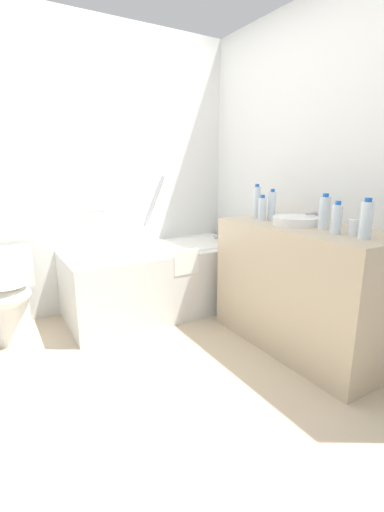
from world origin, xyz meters
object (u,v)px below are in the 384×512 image
object	(u,v)px
toilet	(9,296)
sink_faucet	(315,218)
water_bottle_1	(366,220)
water_bottle_4	(272,206)
water_bottle_0	(324,213)
sink_basin	(296,221)
drinking_glass_0	(354,227)
water_bottle_3	(256,202)
bathtub	(159,277)
water_bottle_2	(262,209)
water_bottle_5	(337,219)

from	to	relation	value
toilet	sink_faucet	world-z (taller)	sink_faucet
water_bottle_1	water_bottle_4	size ratio (longest dim) A/B	0.98
water_bottle_4	water_bottle_0	bearing A→B (deg)	-88.04
sink_basin	water_bottle_4	distance (m)	0.25
sink_faucet	water_bottle_1	xyz separation A→B (m)	(-0.25, -0.55, 0.07)
toilet	drinking_glass_0	size ratio (longest dim) A/B	7.32
water_bottle_3	drinking_glass_0	world-z (taller)	water_bottle_3
sink_basin	water_bottle_0	distance (m)	0.24
water_bottle_3	drinking_glass_0	bearing A→B (deg)	-88.99
sink_basin	sink_faucet	bearing A→B (deg)	-0.00
bathtub	drinking_glass_0	distance (m)	1.68
sink_faucet	water_bottle_4	xyz separation A→B (m)	(-0.20, 0.24, 0.07)
water_bottle_1	water_bottle_2	distance (m)	0.82
water_bottle_1	drinking_glass_0	distance (m)	0.12
water_bottle_0	water_bottle_4	xyz separation A→B (m)	(-0.02, 0.46, 0.00)
water_bottle_0	water_bottle_3	world-z (taller)	water_bottle_3
water_bottle_0	water_bottle_1	xyz separation A→B (m)	(-0.07, -0.33, -0.00)
bathtub	water_bottle_4	distance (m)	1.17
water_bottle_5	water_bottle_3	bearing A→B (deg)	86.73
bathtub	toilet	size ratio (longest dim) A/B	2.33
toilet	water_bottle_3	world-z (taller)	water_bottle_3
bathtub	sink_faucet	xyz separation A→B (m)	(0.78, -1.00, 0.60)
sink_basin	water_bottle_2	distance (m)	0.28
sink_faucet	water_bottle_2	size ratio (longest dim) A/B	0.80
water_bottle_4	drinking_glass_0	world-z (taller)	water_bottle_4
water_bottle_1	water_bottle_3	xyz separation A→B (m)	(0.03, 0.94, 0.02)
water_bottle_1	water_bottle_2	world-z (taller)	water_bottle_1
water_bottle_1	water_bottle_3	distance (m)	0.94
bathtub	water_bottle_3	bearing A→B (deg)	-47.55
sink_basin	water_bottle_5	xyz separation A→B (m)	(-0.07, -0.38, 0.06)
toilet	drinking_glass_0	distance (m)	2.41
water_bottle_2	bathtub	bearing A→B (deg)	124.64
water_bottle_2	water_bottle_4	world-z (taller)	water_bottle_4
toilet	water_bottle_4	distance (m)	2.06
sink_basin	sink_faucet	size ratio (longest dim) A/B	2.12
sink_faucet	drinking_glass_0	bearing A→B (deg)	-113.82
water_bottle_2	water_bottle_5	size ratio (longest dim) A/B	0.96
sink_basin	drinking_glass_0	xyz separation A→B (m)	(-0.01, -0.46, 0.02)
sink_basin	sink_faucet	world-z (taller)	sink_faucet
sink_basin	water_bottle_3	xyz separation A→B (m)	(-0.03, 0.39, 0.10)
water_bottle_0	water_bottle_1	bearing A→B (deg)	-101.30
sink_basin	toilet	bearing A→B (deg)	148.76
toilet	water_bottle_3	distance (m)	1.99
water_bottle_2	water_bottle_3	distance (m)	0.14
water_bottle_0	drinking_glass_0	size ratio (longest dim) A/B	2.41
water_bottle_1	water_bottle_5	xyz separation A→B (m)	(-0.01, 0.18, -0.02)
water_bottle_2	water_bottle_5	world-z (taller)	water_bottle_5
water_bottle_3	water_bottle_4	xyz separation A→B (m)	(0.02, -0.15, -0.01)
sink_basin	sink_faucet	distance (m)	0.19
bathtub	water_bottle_0	distance (m)	1.52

